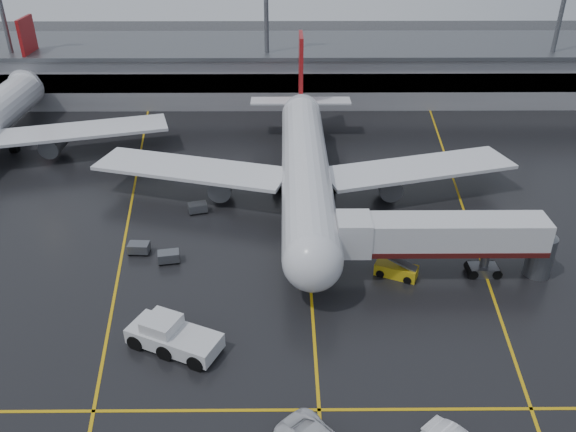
{
  "coord_description": "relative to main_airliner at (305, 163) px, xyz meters",
  "views": [
    {
      "loc": [
        -2.34,
        -50.22,
        31.42
      ],
      "look_at": [
        -2.0,
        -2.0,
        4.0
      ],
      "focal_mm": 36.37,
      "sensor_mm": 36.0,
      "label": 1
    }
  ],
  "objects": [
    {
      "name": "ground",
      "position": [
        0.0,
        -9.7,
        -4.21
      ],
      "size": [
        220.0,
        220.0,
        0.0
      ],
      "primitive_type": "plane",
      "color": "black",
      "rests_on": "ground"
    },
    {
      "name": "apron_line_centre",
      "position": [
        0.0,
        -9.7,
        -4.2
      ],
      "size": [
        0.25,
        90.0,
        0.02
      ],
      "primitive_type": "cube",
      "color": "gold",
      "rests_on": "ground"
    },
    {
      "name": "apron_line_stop",
      "position": [
        0.0,
        -31.7,
        -4.2
      ],
      "size": [
        60.0,
        0.25,
        0.02
      ],
      "primitive_type": "cube",
      "color": "gold",
      "rests_on": "ground"
    },
    {
      "name": "apron_line_left",
      "position": [
        -20.0,
        0.3,
        -4.2
      ],
      "size": [
        9.99,
        69.35,
        0.02
      ],
      "primitive_type": "cube",
      "rotation": [
        0.0,
        0.0,
        0.14
      ],
      "color": "gold",
      "rests_on": "ground"
    },
    {
      "name": "apron_line_right",
      "position": [
        18.0,
        0.3,
        -4.2
      ],
      "size": [
        7.57,
        69.64,
        0.02
      ],
      "primitive_type": "cube",
      "rotation": [
        0.0,
        0.0,
        -0.1
      ],
      "color": "gold",
      "rests_on": "ground"
    },
    {
      "name": "terminal",
      "position": [
        0.0,
        38.23,
        0.11
      ],
      "size": [
        122.0,
        19.0,
        8.6
      ],
      "color": "gray",
      "rests_on": "ground"
    },
    {
      "name": "light_mast_left",
      "position": [
        -45.0,
        32.3,
        10.27
      ],
      "size": [
        3.0,
        1.2,
        25.45
      ],
      "color": "#595B60",
      "rests_on": "ground"
    },
    {
      "name": "light_mast_mid",
      "position": [
        -5.0,
        32.3,
        10.27
      ],
      "size": [
        3.0,
        1.2,
        25.45
      ],
      "color": "#595B60",
      "rests_on": "ground"
    },
    {
      "name": "light_mast_right",
      "position": [
        40.0,
        32.3,
        10.27
      ],
      "size": [
        3.0,
        1.2,
        25.45
      ],
      "color": "#595B60",
      "rests_on": "ground"
    },
    {
      "name": "main_airliner",
      "position": [
        0.0,
        0.0,
        0.0
      ],
      "size": [
        48.8,
        45.6,
        14.1
      ],
      "color": "silver",
      "rests_on": "ground"
    },
    {
      "name": "jet_bridge",
      "position": [
        11.87,
        -15.7,
        -0.28
      ],
      "size": [
        19.9,
        3.4,
        6.05
      ],
      "color": "silver",
      "rests_on": "ground"
    },
    {
      "name": "pushback_tractor",
      "position": [
        -11.07,
        -25.29,
        -3.17
      ],
      "size": [
        7.88,
        5.71,
        2.61
      ],
      "color": "silver",
      "rests_on": "ground"
    },
    {
      "name": "belt_loader",
      "position": [
        7.93,
        -15.86,
        -3.61
      ],
      "size": [
        4.14,
        3.01,
        2.42
      ],
      "color": "gold",
      "rests_on": "ground"
    },
    {
      "name": "baggage_cart_a",
      "position": [
        -13.39,
        -13.49,
        -3.58
      ],
      "size": [
        2.2,
        1.64,
        1.12
      ],
      "color": "#595B60",
      "rests_on": "ground"
    },
    {
      "name": "baggage_cart_b",
      "position": [
        -16.56,
        -11.93,
        -3.58
      ],
      "size": [
        2.06,
        1.39,
        1.12
      ],
      "color": "#595B60",
      "rests_on": "ground"
    },
    {
      "name": "baggage_cart_c",
      "position": [
        -11.86,
        -3.79,
        -3.58
      ],
      "size": [
        2.28,
        1.79,
        1.12
      ],
      "color": "#595B60",
      "rests_on": "ground"
    }
  ]
}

